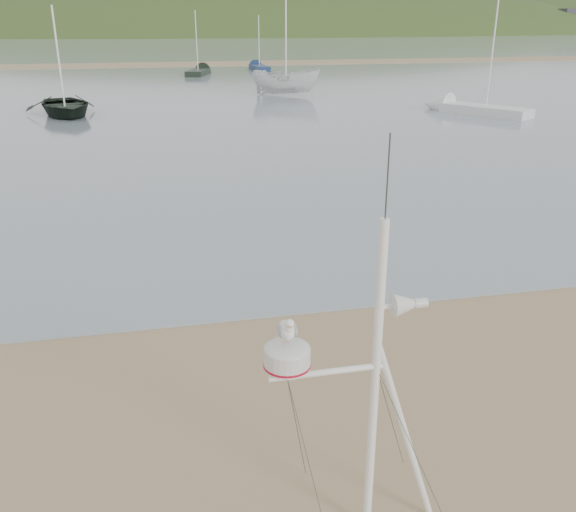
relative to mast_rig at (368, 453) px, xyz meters
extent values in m
plane|color=#8D7351|center=(-2.29, 1.20, -1.05)|extent=(560.00, 560.00, 0.00)
cube|color=gray|center=(-2.29, 133.20, -1.03)|extent=(560.00, 256.00, 0.04)
cube|color=#8D7351|center=(-2.29, 71.20, -0.97)|extent=(560.00, 7.00, 0.07)
ellipsoid|color=#283B18|center=(37.71, 236.20, -23.05)|extent=(400.00, 180.00, 80.00)
ellipsoid|color=#283B18|center=(177.71, 236.20, -16.45)|extent=(300.00, 135.00, 56.00)
cube|color=beige|center=(-38.29, 197.20, 2.95)|extent=(8.40, 6.30, 8.00)
cube|color=beige|center=(-12.29, 197.20, 2.95)|extent=(8.40, 6.30, 8.00)
cube|color=beige|center=(13.71, 197.20, 2.95)|extent=(8.40, 6.30, 8.00)
cube|color=beige|center=(39.71, 197.20, 2.95)|extent=(8.40, 6.30, 8.00)
cube|color=beige|center=(65.71, 197.20, 2.95)|extent=(8.40, 6.30, 8.00)
cube|color=beige|center=(91.71, 197.20, 2.95)|extent=(8.40, 6.30, 8.00)
cube|color=beige|center=(117.71, 197.20, 2.95)|extent=(8.40, 6.30, 8.00)
cube|color=beige|center=(143.71, 197.20, 2.95)|extent=(8.40, 6.30, 8.00)
cylinder|color=white|center=(0.05, 0.04, 0.74)|extent=(0.09, 0.09, 3.57)
cylinder|color=white|center=(0.43, 0.04, 0.11)|extent=(0.83, 0.07, 2.34)
cylinder|color=white|center=(-0.44, 0.04, 1.00)|extent=(1.16, 0.06, 0.06)
cylinder|color=#2D382D|center=(0.05, 0.04, 2.88)|extent=(0.01, 0.01, 0.80)
cube|color=white|center=(-0.84, 0.04, 1.07)|extent=(0.14, 0.14, 0.08)
cylinder|color=silver|center=(-0.84, 0.04, 1.21)|extent=(0.45, 0.45, 0.20)
cylinder|color=#AE0C23|center=(-0.84, 0.04, 1.14)|extent=(0.45, 0.45, 0.02)
ellipsoid|color=silver|center=(-0.84, 0.04, 1.31)|extent=(0.45, 0.45, 0.12)
cone|color=silver|center=(0.30, 0.04, 1.65)|extent=(0.23, 0.23, 0.23)
cylinder|color=silver|center=(0.46, 0.04, 1.65)|extent=(0.12, 0.10, 0.10)
cube|color=white|center=(0.14, 0.04, 1.65)|extent=(0.18, 0.04, 0.04)
cylinder|color=tan|center=(-0.86, 0.04, 1.40)|extent=(0.01, 0.01, 0.06)
cylinder|color=tan|center=(-0.82, 0.04, 1.40)|extent=(0.01, 0.01, 0.06)
ellipsoid|color=white|center=(-0.84, 0.04, 1.50)|extent=(0.15, 0.24, 0.18)
ellipsoid|color=#9DA0A5|center=(-0.91, 0.03, 1.51)|extent=(0.05, 0.19, 0.11)
ellipsoid|color=#9DA0A5|center=(-0.77, 0.03, 1.51)|extent=(0.05, 0.19, 0.11)
cone|color=white|center=(-0.84, 0.17, 1.49)|extent=(0.08, 0.07, 0.08)
ellipsoid|color=white|center=(-0.84, -0.05, 1.58)|extent=(0.07, 0.07, 0.10)
sphere|color=white|center=(-0.84, -0.07, 1.63)|extent=(0.09, 0.09, 0.09)
cone|color=gold|center=(-0.84, -0.11, 1.62)|extent=(0.02, 0.04, 0.02)
imported|color=black|center=(-6.69, 32.03, 1.69)|extent=(4.02, 2.10, 5.40)
imported|color=silver|center=(7.51, 38.81, 1.43)|extent=(2.44, 2.41, 4.88)
cube|color=#15284B|center=(9.39, 60.69, -0.76)|extent=(1.59, 4.49, 0.50)
cone|color=#15284B|center=(9.28, 63.53, -0.76)|extent=(1.48, 1.61, 1.42)
cylinder|color=white|center=(9.39, 60.69, 1.93)|extent=(0.08, 0.08, 4.88)
cube|color=silver|center=(16.65, 27.24, -0.76)|extent=(4.12, 5.10, 0.50)
cone|color=silver|center=(14.88, 29.94, -0.76)|extent=(2.32, 2.36, 1.61)
cylinder|color=white|center=(16.65, 27.24, 2.27)|extent=(0.08, 0.08, 5.55)
cube|color=black|center=(2.69, 56.49, -0.76)|extent=(2.85, 5.06, 0.50)
cone|color=black|center=(3.56, 59.45, -0.76)|extent=(1.96, 2.06, 1.54)
cylinder|color=white|center=(2.69, 56.49, 2.14)|extent=(0.08, 0.08, 5.30)
camera|label=1|loc=(-1.89, -4.80, 4.19)|focal=38.00mm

